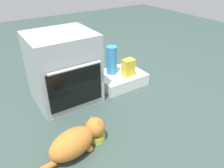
{
  "coord_description": "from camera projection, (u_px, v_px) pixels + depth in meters",
  "views": [
    {
      "loc": [
        -0.62,
        -1.28,
        1.19
      ],
      "look_at": [
        0.26,
        0.08,
        0.25
      ],
      "focal_mm": 34.54,
      "sensor_mm": 36.0,
      "label": 1
    }
  ],
  "objects": [
    {
      "name": "cat",
      "position": [
        76.0,
        141.0,
        1.47
      ],
      "size": [
        0.7,
        0.26,
        0.21
      ],
      "rotation": [
        0.0,
        0.0,
        0.21
      ],
      "color": "#C6752D",
      "rests_on": "ground"
    },
    {
      "name": "food_bowl",
      "position": [
        97.0,
        136.0,
        1.63
      ],
      "size": [
        0.13,
        0.13,
        0.08
      ],
      "color": "#D1D14C",
      "rests_on": "ground"
    },
    {
      "name": "pantry_cabinet",
      "position": [
        120.0,
        78.0,
        2.35
      ],
      "size": [
        0.49,
        0.39,
        0.12
      ],
      "primitive_type": "cube",
      "color": "white",
      "rests_on": "ground"
    },
    {
      "name": "snack_bag",
      "position": [
        128.0,
        67.0,
        2.23
      ],
      "size": [
        0.12,
        0.09,
        0.18
      ],
      "primitive_type": "cube",
      "color": "yellow",
      "rests_on": "pantry_cabinet"
    },
    {
      "name": "oven",
      "position": [
        63.0,
        68.0,
        1.96
      ],
      "size": [
        0.57,
        0.55,
        0.65
      ],
      "color": "#B7BABF",
      "rests_on": "ground"
    },
    {
      "name": "ground",
      "position": [
        91.0,
        122.0,
        1.81
      ],
      "size": [
        8.0,
        8.0,
        0.0
      ],
      "primitive_type": "plane",
      "color": "#384C47"
    },
    {
      "name": "water_bottle",
      "position": [
        112.0,
        60.0,
        2.25
      ],
      "size": [
        0.11,
        0.11,
        0.3
      ],
      "primitive_type": "cylinder",
      "color": "#388CD1",
      "rests_on": "pantry_cabinet"
    }
  ]
}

